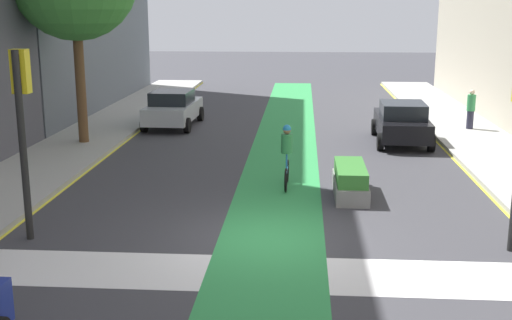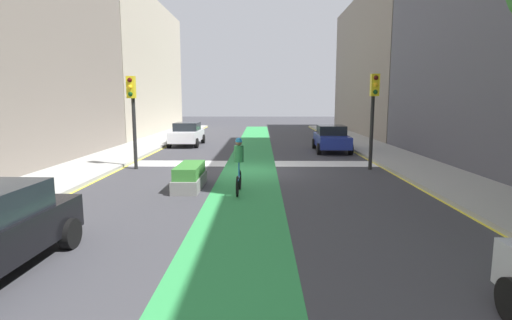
{
  "view_description": "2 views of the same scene",
  "coord_description": "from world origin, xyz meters",
  "px_view_note": "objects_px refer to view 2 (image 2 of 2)",
  "views": [
    {
      "loc": [
        0.78,
        -13.92,
        5.13
      ],
      "look_at": [
        -0.45,
        3.33,
        1.02
      ],
      "focal_mm": 45.86,
      "sensor_mm": 36.0,
      "label": 1
    },
    {
      "loc": [
        -0.39,
        17.43,
        3.08
      ],
      "look_at": [
        -0.2,
        3.5,
        1.0
      ],
      "focal_mm": 28.08,
      "sensor_mm": 36.0,
      "label": 2
    }
  ],
  "objects_px": {
    "traffic_signal_near_left": "(373,103)",
    "cyclist_in_lane": "(239,164)",
    "car_white_right_near": "(187,134)",
    "traffic_signal_near_right": "(132,105)",
    "median_planter": "(190,177)",
    "car_blue_left_near": "(331,138)"
  },
  "relations": [
    {
      "from": "car_blue_left_near",
      "to": "traffic_signal_near_left",
      "type": "bearing_deg",
      "value": 95.49
    },
    {
      "from": "car_blue_left_near",
      "to": "cyclist_in_lane",
      "type": "relative_size",
      "value": 2.29
    },
    {
      "from": "car_white_right_near",
      "to": "median_planter",
      "type": "xyz_separation_m",
      "value": [
        -2.61,
        13.6,
        -0.4
      ]
    },
    {
      "from": "cyclist_in_lane",
      "to": "median_planter",
      "type": "xyz_separation_m",
      "value": [
        1.77,
        -0.64,
        -0.57
      ]
    },
    {
      "from": "traffic_signal_near_left",
      "to": "cyclist_in_lane",
      "type": "bearing_deg",
      "value": 38.63
    },
    {
      "from": "traffic_signal_near_left",
      "to": "car_white_right_near",
      "type": "bearing_deg",
      "value": -44.1
    },
    {
      "from": "car_blue_left_near",
      "to": "median_planter",
      "type": "height_order",
      "value": "car_blue_left_near"
    },
    {
      "from": "traffic_signal_near_right",
      "to": "median_planter",
      "type": "height_order",
      "value": "traffic_signal_near_right"
    },
    {
      "from": "car_blue_left_near",
      "to": "cyclist_in_lane",
      "type": "bearing_deg",
      "value": 65.73
    },
    {
      "from": "traffic_signal_near_right",
      "to": "car_blue_left_near",
      "type": "height_order",
      "value": "traffic_signal_near_right"
    },
    {
      "from": "traffic_signal_near_right",
      "to": "car_white_right_near",
      "type": "bearing_deg",
      "value": -93.21
    },
    {
      "from": "traffic_signal_near_right",
      "to": "median_planter",
      "type": "xyz_separation_m",
      "value": [
        -3.16,
        3.86,
        -2.49
      ]
    },
    {
      "from": "car_blue_left_near",
      "to": "median_planter",
      "type": "distance_m",
      "value": 12.5
    },
    {
      "from": "traffic_signal_near_left",
      "to": "car_white_right_near",
      "type": "xyz_separation_m",
      "value": [
        10.04,
        -9.73,
        -2.15
      ]
    },
    {
      "from": "car_white_right_near",
      "to": "cyclist_in_lane",
      "type": "relative_size",
      "value": 2.27
    },
    {
      "from": "traffic_signal_near_right",
      "to": "traffic_signal_near_left",
      "type": "xyz_separation_m",
      "value": [
        -10.58,
        -0.02,
        0.06
      ]
    },
    {
      "from": "traffic_signal_near_right",
      "to": "cyclist_in_lane",
      "type": "xyz_separation_m",
      "value": [
        -4.93,
        4.5,
        -1.93
      ]
    },
    {
      "from": "median_planter",
      "to": "car_blue_left_near",
      "type": "bearing_deg",
      "value": -122.92
    },
    {
      "from": "car_white_right_near",
      "to": "cyclist_in_lane",
      "type": "bearing_deg",
      "value": 107.11
    },
    {
      "from": "traffic_signal_near_left",
      "to": "median_planter",
      "type": "distance_m",
      "value": 8.76
    },
    {
      "from": "car_blue_left_near",
      "to": "car_white_right_near",
      "type": "bearing_deg",
      "value": -18.33
    },
    {
      "from": "car_blue_left_near",
      "to": "cyclist_in_lane",
      "type": "xyz_separation_m",
      "value": [
        5.02,
        11.13,
        0.17
      ]
    }
  ]
}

